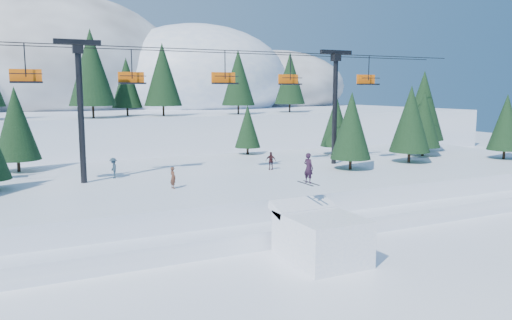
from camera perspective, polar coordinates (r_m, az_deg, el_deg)
name	(u,v)px	position (r m, az deg, el deg)	size (l,w,h in m)	color
ground	(323,278)	(25.65, 7.72, -13.19)	(160.00, 160.00, 0.00)	white
mid_shelf	(201,189)	(40.92, -6.35, -3.30)	(70.00, 22.00, 2.50)	white
berm	(254,227)	(32.08, -0.26, -7.71)	(70.00, 6.00, 1.10)	white
mountain_ridge	(64,88)	(93.54, -21.04, 7.73)	(119.00, 60.00, 26.46)	white
jump_kicker	(320,235)	(27.71, 7.35, -8.55)	(3.72, 5.07, 5.75)	white
chairlift	(210,89)	(40.50, -5.27, 8.09)	(46.00, 3.21, 10.28)	black
conifer_stand	(222,121)	(41.76, -3.86, 4.44)	(61.97, 17.34, 8.86)	black
distant_skiers	(171,166)	(39.83, -9.63, -0.72)	(34.40, 8.72, 1.58)	#1E3423
banner_near	(349,228)	(32.57, 10.62, -7.62)	(2.69, 1.01, 0.90)	black
banner_far	(389,219)	(35.43, 14.96, -6.49)	(2.84, 0.43, 0.90)	black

